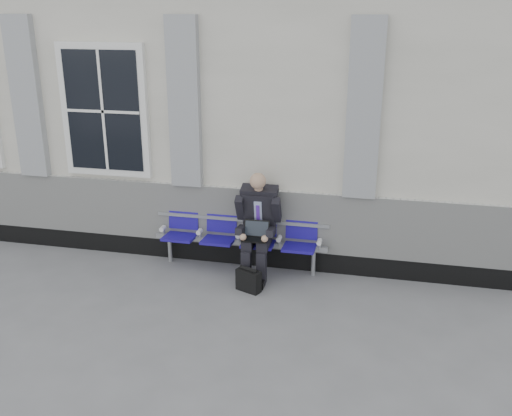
# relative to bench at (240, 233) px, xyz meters

# --- Properties ---
(ground) EXTENTS (70.00, 70.00, 0.00)m
(ground) POSITION_rel_bench_xyz_m (-2.42, -1.32, -0.55)
(ground) COLOR slate
(ground) RESTS_ON ground
(station_building) EXTENTS (14.40, 4.40, 4.49)m
(station_building) POSITION_rel_bench_xyz_m (-2.44, 2.15, 1.67)
(station_building) COLOR silver
(station_building) RESTS_ON ground
(bench) EXTENTS (2.60, 0.47, 0.91)m
(bench) POSITION_rel_bench_xyz_m (0.00, 0.00, 0.00)
(bench) COLOR #9EA0A3
(bench) RESTS_ON ground
(businessman) EXTENTS (0.64, 0.86, 1.53)m
(businessman) POSITION_rel_bench_xyz_m (0.30, -0.14, 0.26)
(businessman) COLOR black
(businessman) RESTS_ON ground
(briefcase) EXTENTS (0.37, 0.26, 0.35)m
(briefcase) POSITION_rel_bench_xyz_m (0.30, -0.71, -0.39)
(briefcase) COLOR black
(briefcase) RESTS_ON ground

